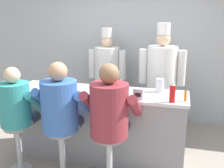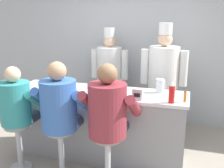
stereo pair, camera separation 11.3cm
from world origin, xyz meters
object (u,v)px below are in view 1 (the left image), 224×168
ketchup_bottle_red (172,92)px  mustard_bottle_yellow (121,87)px  cook_in_whites_near (107,72)px  cook_in_whites_far (161,77)px  coffee_mug_white (103,88)px  napkin_dispenser_chrome (138,94)px  breakfast_plate (53,90)px  diner_seated_teal (17,107)px  water_pitcher_clear (160,85)px  diner_seated_maroon (110,112)px  cereal_bowl (76,89)px  diner_seated_blue (61,108)px  hot_sauce_bottle_orange (185,96)px

ketchup_bottle_red → mustard_bottle_yellow: size_ratio=1.29×
cook_in_whites_near → cook_in_whites_far: 1.07m
coffee_mug_white → cook_in_whites_near: (-0.27, 1.18, -0.04)m
napkin_dispenser_chrome → breakfast_plate: bearing=176.9°
napkin_dispenser_chrome → diner_seated_teal: bearing=-166.7°
water_pitcher_clear → napkin_dispenser_chrome: (-0.23, -0.40, -0.02)m
diner_seated_teal → napkin_dispenser_chrome: bearing=13.3°
napkin_dispenser_chrome → cook_in_whites_far: (0.20, 1.09, -0.01)m
water_pitcher_clear → diner_seated_maroon: (-0.49, -0.75, -0.16)m
breakfast_plate → napkin_dispenser_chrome: bearing=-3.1°
mustard_bottle_yellow → napkin_dispenser_chrome: mustard_bottle_yellow is taller
cook_in_whites_near → cook_in_whites_far: (1.00, -0.36, 0.06)m
water_pitcher_clear → cereal_bowl: (-1.13, -0.21, -0.07)m
cook_in_whites_near → coffee_mug_white: bearing=-76.9°
breakfast_plate → diner_seated_blue: diner_seated_blue is taller
cereal_bowl → coffee_mug_white: (0.37, 0.07, 0.02)m
ketchup_bottle_red → diner_seated_blue: diner_seated_blue is taller
breakfast_plate → diner_seated_maroon: 1.00m
napkin_dispenser_chrome → diner_seated_blue: 0.94m
hot_sauce_bottle_orange → cook_in_whites_near: cook_in_whites_near is taller
diner_seated_blue → diner_seated_maroon: (0.61, 0.00, 0.00)m
coffee_mug_white → diner_seated_maroon: 0.68m
mustard_bottle_yellow → diner_seated_teal: 1.34m
hot_sauce_bottle_orange → napkin_dispenser_chrome: (-0.56, -0.08, 0.00)m
water_pitcher_clear → cook_in_whites_near: 1.47m
breakfast_plate → cereal_bowl: size_ratio=1.39×
coffee_mug_white → cook_in_whites_far: 1.10m
hot_sauce_bottle_orange → cook_in_whites_near: 1.93m
water_pitcher_clear → hot_sauce_bottle_orange: bearing=-44.3°
diner_seated_teal → diner_seated_maroon: diner_seated_maroon is taller
coffee_mug_white → napkin_dispenser_chrome: (0.53, -0.27, 0.03)m
mustard_bottle_yellow → hot_sauce_bottle_orange: (0.81, -0.08, -0.03)m
hot_sauce_bottle_orange → breakfast_plate: 1.73m
mustard_bottle_yellow → napkin_dispenser_chrome: size_ratio=1.47×
water_pitcher_clear → diner_seated_teal: diner_seated_teal is taller
hot_sauce_bottle_orange → water_pitcher_clear: size_ratio=0.78×
napkin_dispenser_chrome → cook_in_whites_far: size_ratio=0.07×
cook_in_whites_near → hot_sauce_bottle_orange: bearing=-45.0°
coffee_mug_white → napkin_dispenser_chrome: bearing=-26.9°
hot_sauce_bottle_orange → diner_seated_maroon: diner_seated_maroon is taller
diner_seated_blue → cook_in_whites_near: bearing=88.0°
cereal_bowl → napkin_dispenser_chrome: size_ratio=1.18×
cook_in_whites_near → breakfast_plate: bearing=-104.9°
hot_sauce_bottle_orange → diner_seated_blue: bearing=-163.4°
mustard_bottle_yellow → diner_seated_teal: bearing=-157.4°
mustard_bottle_yellow → coffee_mug_white: (-0.28, 0.11, -0.05)m
mustard_bottle_yellow → water_pitcher_clear: (0.48, 0.24, -0.00)m
coffee_mug_white → diner_seated_maroon: size_ratio=0.09×
water_pitcher_clear → cook_in_whites_far: bearing=92.5°
hot_sauce_bottle_orange → cook_in_whites_near: bearing=135.0°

